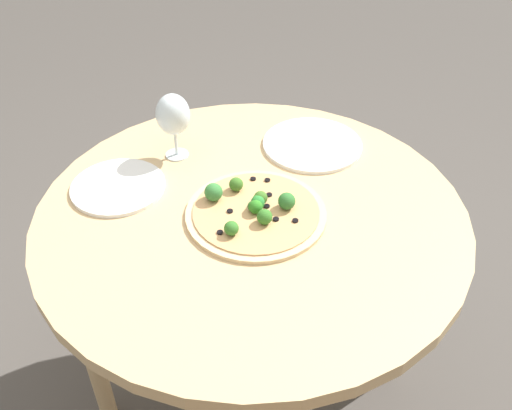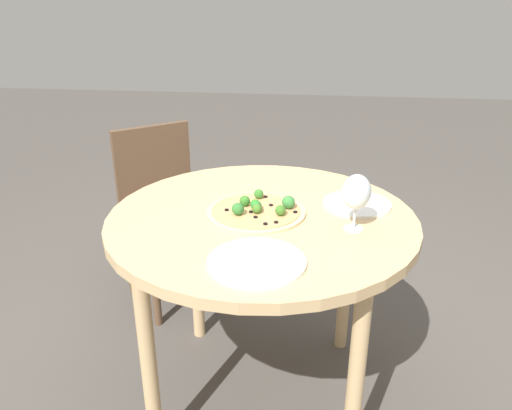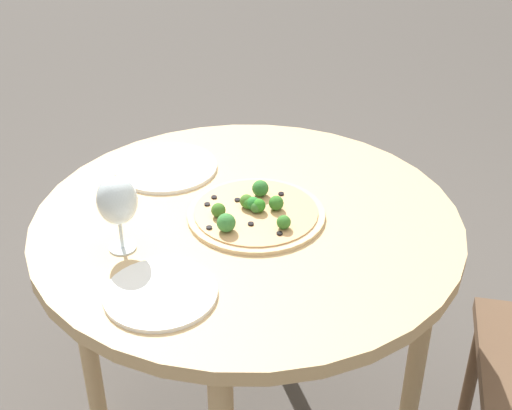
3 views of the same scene
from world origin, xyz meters
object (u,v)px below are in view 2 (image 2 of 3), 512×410
(wine_glass, at_px, (356,193))
(plate_near, at_px, (357,204))
(chair, at_px, (166,208))
(plate_far, at_px, (257,262))
(pizza, at_px, (257,210))

(wine_glass, xyz_separation_m, plate_near, (-0.02, -0.19, -0.12))
(chair, height_order, plate_near, chair)
(plate_near, bearing_deg, plate_far, 55.99)
(pizza, distance_m, wine_glass, 0.34)
(chair, relative_size, pizza, 2.57)
(chair, xyz_separation_m, wine_glass, (-0.83, 0.73, 0.41))
(pizza, height_order, plate_near, pizza)
(plate_far, bearing_deg, wine_glass, -137.97)
(chair, bearing_deg, plate_far, -99.54)
(pizza, xyz_separation_m, plate_far, (-0.04, 0.33, -0.01))
(pizza, distance_m, plate_far, 0.33)
(plate_near, height_order, plate_far, same)
(wine_glass, distance_m, plate_far, 0.38)
(plate_near, bearing_deg, pizza, 18.31)
(chair, relative_size, plate_far, 3.13)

